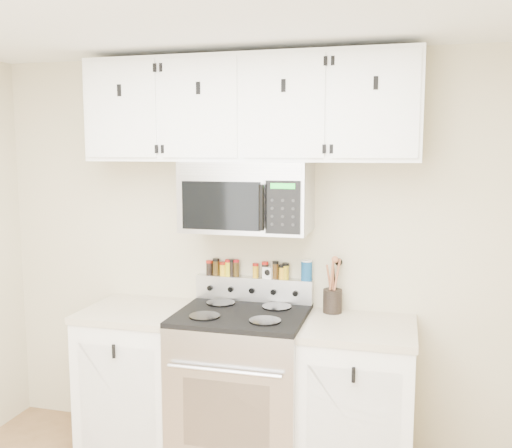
% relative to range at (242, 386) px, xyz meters
% --- Properties ---
extents(back_wall, '(3.50, 0.01, 2.50)m').
position_rel_range_xyz_m(back_wall, '(0.00, 0.32, 0.76)').
color(back_wall, '#B8B08A').
rests_on(back_wall, floor).
extents(range, '(0.76, 0.65, 1.10)m').
position_rel_range_xyz_m(range, '(0.00, 0.00, 0.00)').
color(range, '#B7B7BA').
rests_on(range, floor).
extents(base_cabinet_left, '(0.64, 0.62, 0.92)m').
position_rel_range_xyz_m(base_cabinet_left, '(-0.69, 0.02, -0.03)').
color(base_cabinet_left, white).
rests_on(base_cabinet_left, floor).
extents(base_cabinet_right, '(0.64, 0.62, 0.92)m').
position_rel_range_xyz_m(base_cabinet_right, '(0.69, 0.02, -0.03)').
color(base_cabinet_right, white).
rests_on(base_cabinet_right, floor).
extents(microwave, '(0.76, 0.44, 0.42)m').
position_rel_range_xyz_m(microwave, '(0.00, 0.13, 1.14)').
color(microwave, '#9E9EA3').
rests_on(microwave, back_wall).
extents(upper_cabinets, '(2.00, 0.35, 0.62)m').
position_rel_range_xyz_m(upper_cabinets, '(-0.00, 0.15, 1.66)').
color(upper_cabinets, white).
rests_on(upper_cabinets, back_wall).
extents(utensil_crock, '(0.12, 0.12, 0.34)m').
position_rel_range_xyz_m(utensil_crock, '(0.51, 0.23, 0.52)').
color(utensil_crock, black).
rests_on(utensil_crock, base_cabinet_right).
extents(kitchen_timer, '(0.07, 0.07, 0.07)m').
position_rel_range_xyz_m(kitchen_timer, '(0.10, 0.28, 0.65)').
color(kitchen_timer, white).
rests_on(kitchen_timer, range).
extents(salt_canister, '(0.07, 0.07, 0.13)m').
position_rel_range_xyz_m(salt_canister, '(0.34, 0.28, 0.68)').
color(salt_canister, navy).
rests_on(salt_canister, range).
extents(spice_jar_0, '(0.04, 0.04, 0.09)m').
position_rel_range_xyz_m(spice_jar_0, '(-0.30, 0.28, 0.66)').
color(spice_jar_0, black).
rests_on(spice_jar_0, range).
extents(spice_jar_1, '(0.04, 0.04, 0.11)m').
position_rel_range_xyz_m(spice_jar_1, '(-0.26, 0.28, 0.67)').
color(spice_jar_1, '#3C2A0E').
rests_on(spice_jar_1, range).
extents(spice_jar_2, '(0.04, 0.04, 0.09)m').
position_rel_range_xyz_m(spice_jar_2, '(-0.21, 0.28, 0.66)').
color(spice_jar_2, yellow).
rests_on(spice_jar_2, range).
extents(spice_jar_3, '(0.04, 0.04, 0.11)m').
position_rel_range_xyz_m(spice_jar_3, '(-0.17, 0.28, 0.67)').
color(spice_jar_3, yellow).
rests_on(spice_jar_3, range).
extents(spice_jar_4, '(0.04, 0.04, 0.11)m').
position_rel_range_xyz_m(spice_jar_4, '(-0.15, 0.28, 0.67)').
color(spice_jar_4, black).
rests_on(spice_jar_4, range).
extents(spice_jar_5, '(0.04, 0.04, 0.11)m').
position_rel_range_xyz_m(spice_jar_5, '(-0.12, 0.28, 0.67)').
color(spice_jar_5, '#3E2D0E').
rests_on(spice_jar_5, range).
extents(spice_jar_6, '(0.04, 0.04, 0.09)m').
position_rel_range_xyz_m(spice_jar_6, '(0.01, 0.28, 0.66)').
color(spice_jar_6, gold).
rests_on(spice_jar_6, range).
extents(spice_jar_7, '(0.04, 0.04, 0.10)m').
position_rel_range_xyz_m(spice_jar_7, '(0.07, 0.28, 0.67)').
color(spice_jar_7, black).
rests_on(spice_jar_7, range).
extents(spice_jar_8, '(0.04, 0.04, 0.11)m').
position_rel_range_xyz_m(spice_jar_8, '(0.14, 0.28, 0.67)').
color(spice_jar_8, '#422A0F').
rests_on(spice_jar_8, range).
extents(spice_jar_9, '(0.04, 0.04, 0.09)m').
position_rel_range_xyz_m(spice_jar_9, '(0.19, 0.28, 0.66)').
color(spice_jar_9, gold).
rests_on(spice_jar_9, range).
extents(spice_jar_10, '(0.04, 0.04, 0.10)m').
position_rel_range_xyz_m(spice_jar_10, '(0.21, 0.28, 0.67)').
color(spice_jar_10, gold).
rests_on(spice_jar_10, range).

